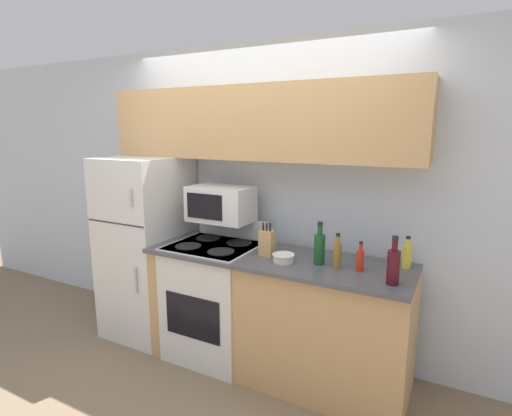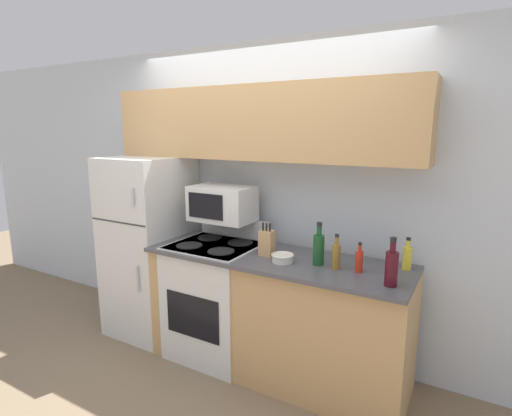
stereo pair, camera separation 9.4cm
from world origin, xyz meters
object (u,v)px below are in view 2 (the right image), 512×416
(bottle_cooking_spray, at_px, (407,257))
(bottle_wine_green, at_px, (319,248))
(bottle_vinegar, at_px, (336,255))
(bottle_hot_sauce, at_px, (359,260))
(knife_block, at_px, (267,243))
(microwave, at_px, (222,204))
(bowl, at_px, (283,258))
(stove, at_px, (216,298))
(refrigerator, at_px, (150,245))
(bottle_wine_red, at_px, (392,267))

(bottle_cooking_spray, bearing_deg, bottle_wine_green, -159.62)
(bottle_vinegar, relative_size, bottle_hot_sauce, 1.20)
(knife_block, distance_m, bottle_wine_green, 0.41)
(microwave, bearing_deg, bowl, -19.31)
(stove, relative_size, bowl, 6.87)
(bottle_wine_green, xyz_separation_m, bottle_hot_sauce, (0.28, -0.00, -0.04))
(refrigerator, xyz_separation_m, microwave, (0.75, 0.09, 0.45))
(bottle_wine_red, bearing_deg, bottle_wine_green, 164.48)
(microwave, height_order, bottle_vinegar, microwave)
(microwave, bearing_deg, stove, -80.13)
(bottle_cooking_spray, xyz_separation_m, bottle_hot_sauce, (-0.26, -0.21, -0.01))
(microwave, height_order, bottle_wine_green, microwave)
(bottle_hot_sauce, height_order, bottle_wine_red, bottle_wine_red)
(knife_block, height_order, bowl, knife_block)
(refrigerator, distance_m, bottle_wine_red, 2.19)
(stove, bearing_deg, knife_block, -1.92)
(stove, xyz_separation_m, bottle_wine_red, (1.40, -0.16, 0.56))
(knife_block, xyz_separation_m, bottle_vinegar, (0.54, -0.02, -0.00))
(knife_block, distance_m, bottle_vinegar, 0.54)
(bottle_wine_green, bearing_deg, stove, 178.76)
(bottle_wine_green, distance_m, bottle_vinegar, 0.14)
(refrigerator, relative_size, microwave, 3.13)
(stove, bearing_deg, bottle_wine_green, -1.24)
(bottle_wine_green, relative_size, bottle_cooking_spray, 1.36)
(bowl, height_order, bottle_wine_red, bottle_wine_red)
(microwave, distance_m, bottle_vinegar, 1.08)
(knife_block, bearing_deg, bottle_wine_red, -9.01)
(microwave, height_order, bottle_wine_red, microwave)
(bowl, distance_m, bottle_hot_sauce, 0.53)
(bottle_vinegar, xyz_separation_m, bottle_wine_red, (0.38, -0.12, 0.02))
(refrigerator, xyz_separation_m, stove, (0.77, -0.05, -0.32))
(microwave, xyz_separation_m, bottle_vinegar, (1.04, -0.18, -0.22))
(knife_block, relative_size, bottle_cooking_spray, 1.13)
(refrigerator, height_order, stove, refrigerator)
(microwave, height_order, knife_block, microwave)
(knife_block, bearing_deg, refrigerator, 176.99)
(bottle_wine_green, height_order, bottle_hot_sauce, bottle_wine_green)
(bottle_cooking_spray, bearing_deg, bottle_vinegar, -151.73)
(bottle_vinegar, bearing_deg, bottle_hot_sauce, 6.41)
(bottle_cooking_spray, height_order, bottle_vinegar, bottle_vinegar)
(microwave, bearing_deg, bottle_vinegar, -9.77)
(bottle_cooking_spray, xyz_separation_m, bottle_vinegar, (-0.41, -0.22, 0.01))
(bottle_wine_green, distance_m, bottle_cooking_spray, 0.58)
(bottle_wine_green, xyz_separation_m, bottle_wine_red, (0.51, -0.14, 0.00))
(refrigerator, height_order, knife_block, refrigerator)
(knife_block, relative_size, bottle_vinegar, 1.04)
(microwave, xyz_separation_m, bowl, (0.67, -0.24, -0.29))
(bowl, bearing_deg, refrigerator, 174.17)
(knife_block, xyz_separation_m, bottle_wine_green, (0.41, -0.00, 0.02))
(bottle_wine_green, height_order, bottle_wine_red, same)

